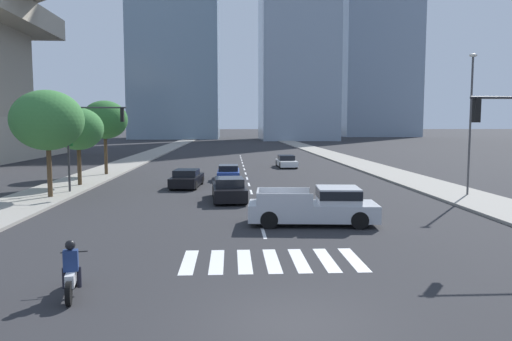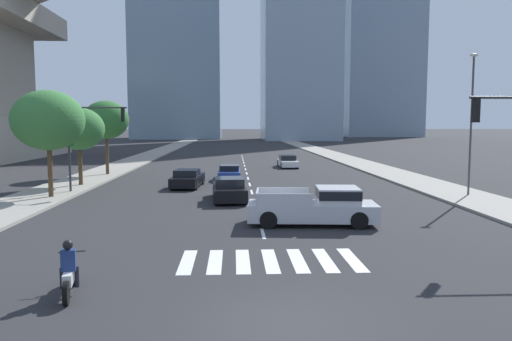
# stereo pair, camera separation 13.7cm
# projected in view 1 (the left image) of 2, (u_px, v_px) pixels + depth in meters

# --- Properties ---
(ground_plane) EXTENTS (800.00, 800.00, 0.00)m
(ground_plane) POSITION_uv_depth(u_px,v_px,m) (292.00, 325.00, 10.74)
(ground_plane) COLOR #28282B
(sidewalk_east) EXTENTS (4.00, 260.00, 0.15)m
(sidewalk_east) POSITION_uv_depth(u_px,v_px,m) (397.00, 175.00, 41.22)
(sidewalk_east) COLOR gray
(sidewalk_east) RESTS_ON ground
(sidewalk_west) EXTENTS (4.00, 260.00, 0.15)m
(sidewalk_west) POSITION_uv_depth(u_px,v_px,m) (91.00, 177.00, 39.88)
(sidewalk_west) COLOR gray
(sidewalk_west) RESTS_ON ground
(crosswalk_near) EXTENTS (5.85, 2.82, 0.01)m
(crosswalk_near) POSITION_uv_depth(u_px,v_px,m) (272.00, 261.00, 15.80)
(crosswalk_near) COLOR silver
(crosswalk_near) RESTS_ON ground
(lane_divider_center) EXTENTS (0.14, 50.00, 0.01)m
(lane_divider_center) POSITION_uv_depth(u_px,v_px,m) (246.00, 173.00, 43.63)
(lane_divider_center) COLOR silver
(lane_divider_center) RESTS_ON ground
(motorcycle_lead) EXTENTS (0.76, 2.07, 1.49)m
(motorcycle_lead) POSITION_uv_depth(u_px,v_px,m) (72.00, 274.00, 12.56)
(motorcycle_lead) COLOR black
(motorcycle_lead) RESTS_ON ground
(pickup_truck) EXTENTS (5.80, 2.56, 1.67)m
(pickup_truck) POSITION_uv_depth(u_px,v_px,m) (319.00, 206.00, 21.43)
(pickup_truck) COLOR #B7BABF
(pickup_truck) RESTS_ON ground
(sedan_black_0) EXTENTS (2.18, 4.67, 1.27)m
(sedan_black_0) POSITION_uv_depth(u_px,v_px,m) (187.00, 179.00, 34.12)
(sedan_black_0) COLOR black
(sedan_black_0) RESTS_ON ground
(sedan_black_1) EXTENTS (2.09, 4.76, 1.35)m
(sedan_black_1) POSITION_uv_depth(u_px,v_px,m) (229.00, 190.00, 28.23)
(sedan_black_1) COLOR black
(sedan_black_1) RESTS_ON ground
(sedan_blue_2) EXTENTS (1.80, 4.38, 1.19)m
(sedan_blue_2) POSITION_uv_depth(u_px,v_px,m) (229.00, 173.00, 38.78)
(sedan_blue_2) COLOR navy
(sedan_blue_2) RESTS_ON ground
(sedan_white_3) EXTENTS (1.89, 4.57, 1.22)m
(sedan_white_3) POSITION_uv_depth(u_px,v_px,m) (286.00, 162.00, 49.86)
(sedan_white_3) COLOR silver
(sedan_white_3) RESTS_ON ground
(traffic_signal_far) EXTENTS (3.99, 0.28, 5.73)m
(traffic_signal_far) POSITION_uv_depth(u_px,v_px,m) (89.00, 130.00, 30.65)
(traffic_signal_far) COLOR #333335
(traffic_signal_far) RESTS_ON sidewalk_west
(street_lamp_east) EXTENTS (0.50, 0.24, 8.48)m
(street_lamp_east) POSITION_uv_depth(u_px,v_px,m) (471.00, 115.00, 29.13)
(street_lamp_east) COLOR #3F3F42
(street_lamp_east) RESTS_ON sidewalk_east
(street_tree_nearest) EXTENTS (4.15, 4.15, 6.28)m
(street_tree_nearest) POSITION_uv_depth(u_px,v_px,m) (47.00, 120.00, 28.26)
(street_tree_nearest) COLOR #4C3823
(street_tree_nearest) RESTS_ON sidewalk_west
(street_tree_second) EXTENTS (3.51, 3.51, 5.45)m
(street_tree_second) POSITION_uv_depth(u_px,v_px,m) (78.00, 129.00, 33.93)
(street_tree_second) COLOR #4C3823
(street_tree_second) RESTS_ON sidewalk_west
(street_tree_third) EXTENTS (3.83, 3.83, 6.28)m
(street_tree_third) POSITION_uv_depth(u_px,v_px,m) (105.00, 120.00, 41.15)
(street_tree_third) COLOR #4C3823
(street_tree_third) RESTS_ON sidewalk_west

